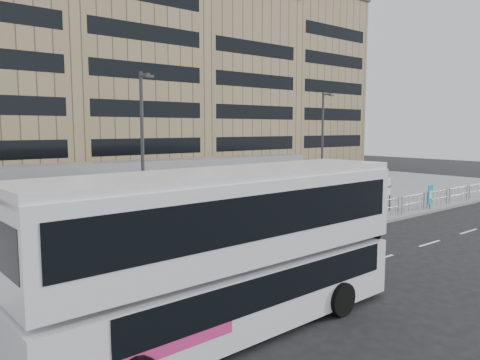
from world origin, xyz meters
TOP-DOWN VIEW (x-y plane):
  - ground at (0.00, 0.00)m, footprint 120.00×120.00m
  - plaza at (0.00, 12.00)m, footprint 64.00×24.00m
  - kerb at (0.00, 0.05)m, footprint 64.00×0.25m
  - building_row at (1.55, 34.27)m, footprint 70.40×18.40m
  - pedestrian_barrier at (2.00, 0.50)m, footprint 32.07×0.07m
  - road_markings at (1.00, -4.00)m, footprint 62.00×0.12m
  - double_decker_bus at (-11.17, -5.50)m, footprint 10.85×2.98m
  - tram at (-3.30, 13.29)m, footprint 26.16×4.71m
  - station_sign at (6.88, 1.50)m, footprint 1.76×0.66m
  - ad_panel at (10.21, 0.40)m, footprint 0.83×0.20m
  - pedestrian at (3.84, 3.07)m, footprint 0.66×0.79m
  - traffic_light_west at (-10.56, 1.00)m, footprint 0.21×0.23m
  - lamp_post_west at (-7.02, 6.83)m, footprint 0.45×1.04m
  - lamp_post_east at (11.49, 10.58)m, footprint 0.45×1.04m

SIDE VIEW (x-z plane):
  - ground at x=0.00m, z-range 0.00..0.00m
  - road_markings at x=1.00m, z-range 0.00..0.01m
  - kerb at x=0.00m, z-range -0.01..0.16m
  - plaza at x=0.00m, z-range 0.00..0.15m
  - pedestrian_barrier at x=2.00m, z-range 0.43..1.53m
  - ad_panel at x=10.21m, z-range 0.28..1.83m
  - pedestrian at x=3.84m, z-range 0.15..2.00m
  - station_sign at x=6.88m, z-range 0.56..2.67m
  - tram at x=-3.30m, z-range 0.15..3.22m
  - traffic_light_west at x=-10.56m, z-range 0.57..3.67m
  - double_decker_bus at x=-11.17m, z-range 0.18..4.49m
  - lamp_post_west at x=-7.02m, z-range 0.52..8.58m
  - lamp_post_east at x=11.49m, z-range 0.52..8.67m
  - building_row at x=1.55m, z-range -2.69..28.51m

